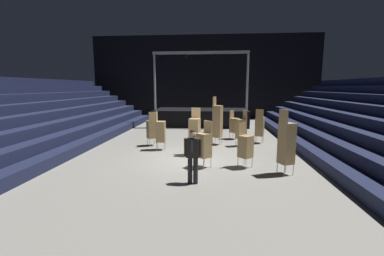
{
  "coord_description": "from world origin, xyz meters",
  "views": [
    {
      "loc": [
        1.07,
        -10.56,
        3.06
      ],
      "look_at": [
        0.16,
        -0.22,
        1.4
      ],
      "focal_mm": 24.07,
      "sensor_mm": 36.0,
      "label": 1
    }
  ],
  "objects_px": {
    "chair_stack_rear_left": "(234,125)",
    "chair_stack_aisle_right": "(218,121)",
    "chair_stack_front_right": "(195,132)",
    "chair_stack_mid_centre": "(204,144)",
    "chair_stack_front_left": "(241,128)",
    "chair_stack_mid_left": "(286,143)",
    "man_with_tie": "(193,153)",
    "chair_stack_rear_right": "(152,129)",
    "chair_stack_aisle_left": "(245,146)",
    "chair_stack_mid_right": "(160,131)",
    "chair_stack_rear_centre": "(260,126)",
    "stage_riser": "(201,116)"
  },
  "relations": [
    {
      "from": "chair_stack_rear_right",
      "to": "chair_stack_aisle_right",
      "type": "relative_size",
      "value": 0.7
    },
    {
      "from": "chair_stack_mid_centre",
      "to": "chair_stack_rear_centre",
      "type": "bearing_deg",
      "value": -76.48
    },
    {
      "from": "chair_stack_mid_left",
      "to": "chair_stack_front_left",
      "type": "bearing_deg",
      "value": 169.05
    },
    {
      "from": "chair_stack_mid_right",
      "to": "chair_stack_mid_centre",
      "type": "height_order",
      "value": "chair_stack_mid_right"
    },
    {
      "from": "chair_stack_front_left",
      "to": "chair_stack_rear_left",
      "type": "relative_size",
      "value": 1.1
    },
    {
      "from": "man_with_tie",
      "to": "chair_stack_rear_left",
      "type": "height_order",
      "value": "man_with_tie"
    },
    {
      "from": "chair_stack_aisle_left",
      "to": "chair_stack_front_left",
      "type": "bearing_deg",
      "value": -138.69
    },
    {
      "from": "chair_stack_aisle_right",
      "to": "chair_stack_front_left",
      "type": "bearing_deg",
      "value": 98.44
    },
    {
      "from": "chair_stack_front_left",
      "to": "chair_stack_rear_centre",
      "type": "relative_size",
      "value": 1.0
    },
    {
      "from": "man_with_tie",
      "to": "chair_stack_rear_centre",
      "type": "xyz_separation_m",
      "value": [
        3.14,
        6.32,
        -0.05
      ]
    },
    {
      "from": "chair_stack_mid_centre",
      "to": "chair_stack_aisle_right",
      "type": "relative_size",
      "value": 0.7
    },
    {
      "from": "chair_stack_mid_left",
      "to": "chair_stack_mid_centre",
      "type": "xyz_separation_m",
      "value": [
        -2.88,
        0.58,
        -0.25
      ]
    },
    {
      "from": "chair_stack_front_right",
      "to": "chair_stack_mid_left",
      "type": "height_order",
      "value": "chair_stack_mid_left"
    },
    {
      "from": "chair_stack_aisle_left",
      "to": "chair_stack_mid_right",
      "type": "bearing_deg",
      "value": -78.62
    },
    {
      "from": "stage_riser",
      "to": "man_with_tie",
      "type": "bearing_deg",
      "value": -88.19
    },
    {
      "from": "man_with_tie",
      "to": "chair_stack_mid_right",
      "type": "relative_size",
      "value": 0.93
    },
    {
      "from": "chair_stack_mid_right",
      "to": "chair_stack_rear_centre",
      "type": "height_order",
      "value": "same"
    },
    {
      "from": "chair_stack_front_left",
      "to": "chair_stack_rear_left",
      "type": "distance_m",
      "value": 1.85
    },
    {
      "from": "chair_stack_front_left",
      "to": "chair_stack_mid_right",
      "type": "bearing_deg",
      "value": 87.08
    },
    {
      "from": "chair_stack_front_right",
      "to": "chair_stack_rear_left",
      "type": "xyz_separation_m",
      "value": [
        2.05,
        3.83,
        -0.21
      ]
    },
    {
      "from": "chair_stack_front_left",
      "to": "chair_stack_aisle_left",
      "type": "relative_size",
      "value": 1.1
    },
    {
      "from": "stage_riser",
      "to": "chair_stack_front_right",
      "type": "bearing_deg",
      "value": -88.81
    },
    {
      "from": "chair_stack_rear_left",
      "to": "chair_stack_aisle_right",
      "type": "height_order",
      "value": "chair_stack_aisle_right"
    },
    {
      "from": "stage_riser",
      "to": "chair_stack_aisle_right",
      "type": "bearing_deg",
      "value": -80.13
    },
    {
      "from": "chair_stack_front_left",
      "to": "chair_stack_rear_centre",
      "type": "distance_m",
      "value": 1.36
    },
    {
      "from": "stage_riser",
      "to": "chair_stack_rear_centre",
      "type": "xyz_separation_m",
      "value": [
        3.54,
        -6.54,
        0.24
      ]
    },
    {
      "from": "chair_stack_rear_right",
      "to": "chair_stack_aisle_right",
      "type": "height_order",
      "value": "chair_stack_aisle_right"
    },
    {
      "from": "chair_stack_rear_left",
      "to": "chair_stack_rear_centre",
      "type": "distance_m",
      "value": 1.64
    },
    {
      "from": "chair_stack_front_right",
      "to": "chair_stack_mid_centre",
      "type": "xyz_separation_m",
      "value": [
        0.51,
        -1.78,
        -0.17
      ]
    },
    {
      "from": "chair_stack_mid_centre",
      "to": "chair_stack_aisle_right",
      "type": "xyz_separation_m",
      "value": [
        0.54,
        4.04,
        0.38
      ]
    },
    {
      "from": "chair_stack_mid_right",
      "to": "chair_stack_rear_left",
      "type": "bearing_deg",
      "value": 125.64
    },
    {
      "from": "chair_stack_front_right",
      "to": "chair_stack_rear_centre",
      "type": "bearing_deg",
      "value": -126.64
    },
    {
      "from": "man_with_tie",
      "to": "chair_stack_rear_left",
      "type": "xyz_separation_m",
      "value": [
        1.83,
        7.32,
        -0.14
      ]
    },
    {
      "from": "stage_riser",
      "to": "chair_stack_front_right",
      "type": "height_order",
      "value": "stage_riser"
    },
    {
      "from": "chair_stack_rear_left",
      "to": "chair_stack_aisle_right",
      "type": "distance_m",
      "value": 1.91
    },
    {
      "from": "stage_riser",
      "to": "chair_stack_aisle_right",
      "type": "relative_size",
      "value": 2.87
    },
    {
      "from": "stage_riser",
      "to": "chair_stack_mid_left",
      "type": "distance_m",
      "value": 12.27
    },
    {
      "from": "man_with_tie",
      "to": "chair_stack_aisle_right",
      "type": "bearing_deg",
      "value": -91.33
    },
    {
      "from": "chair_stack_rear_right",
      "to": "chair_stack_aisle_left",
      "type": "height_order",
      "value": "chair_stack_rear_right"
    },
    {
      "from": "chair_stack_rear_right",
      "to": "chair_stack_rear_centre",
      "type": "relative_size",
      "value": 0.95
    },
    {
      "from": "chair_stack_front_right",
      "to": "chair_stack_rear_right",
      "type": "bearing_deg",
      "value": -22.28
    },
    {
      "from": "man_with_tie",
      "to": "chair_stack_rear_right",
      "type": "height_order",
      "value": "chair_stack_rear_right"
    },
    {
      "from": "chair_stack_front_left",
      "to": "chair_stack_rear_left",
      "type": "bearing_deg",
      "value": -12.03
    },
    {
      "from": "chair_stack_mid_centre",
      "to": "chair_stack_rear_centre",
      "type": "relative_size",
      "value": 0.95
    },
    {
      "from": "chair_stack_mid_centre",
      "to": "chair_stack_aisle_left",
      "type": "bearing_deg",
      "value": -130.42
    },
    {
      "from": "chair_stack_mid_right",
      "to": "chair_stack_rear_right",
      "type": "relative_size",
      "value": 1.05
    },
    {
      "from": "chair_stack_aisle_left",
      "to": "stage_riser",
      "type": "bearing_deg",
      "value": -123.8
    },
    {
      "from": "chair_stack_mid_left",
      "to": "chair_stack_mid_right",
      "type": "relative_size",
      "value": 1.23
    },
    {
      "from": "chair_stack_mid_right",
      "to": "chair_stack_mid_centre",
      "type": "relative_size",
      "value": 1.05
    },
    {
      "from": "chair_stack_front_right",
      "to": "chair_stack_mid_right",
      "type": "distance_m",
      "value": 1.92
    }
  ]
}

